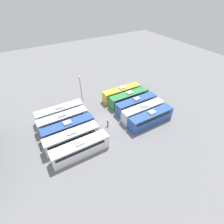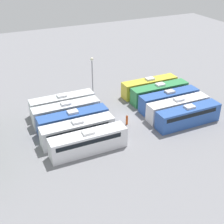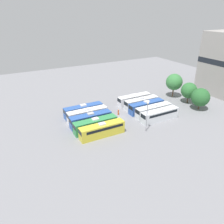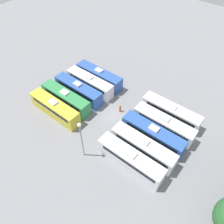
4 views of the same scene
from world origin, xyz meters
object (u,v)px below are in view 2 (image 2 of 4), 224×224
(bus_4, at_px, (149,86))
(light_pole, at_px, (92,71))
(bus_3, at_px, (159,92))
(worker_person, at_px, (127,120))
(bus_1, at_px, (178,107))
(bus_8, at_px, (66,112))
(bus_7, at_px, (73,121))
(bus_6, at_px, (78,131))
(bus_9, at_px, (62,104))
(bus_0, at_px, (188,115))
(bus_5, at_px, (88,142))
(bus_2, at_px, (169,100))

(bus_4, height_order, light_pole, light_pole)
(bus_3, relative_size, worker_person, 6.35)
(bus_1, bearing_deg, bus_8, 69.70)
(bus_3, relative_size, bus_7, 1.00)
(bus_4, relative_size, bus_6, 1.00)
(bus_3, height_order, bus_8, same)
(bus_6, xyz_separation_m, bus_8, (6.20, -0.21, 0.00))
(bus_9, distance_m, worker_person, 11.70)
(bus_0, bearing_deg, bus_9, 54.00)
(bus_1, relative_size, bus_8, 1.00)
(bus_5, height_order, bus_6, same)
(bus_4, xyz_separation_m, bus_7, (-6.19, 17.49, 0.00))
(bus_2, relative_size, worker_person, 6.35)
(bus_1, relative_size, bus_9, 1.00)
(bus_6, relative_size, bus_8, 1.00)
(bus_5, height_order, light_pole, light_pole)
(bus_4, bearing_deg, bus_8, 99.72)
(worker_person, bearing_deg, bus_1, -97.96)
(bus_9, xyz_separation_m, light_pole, (3.16, -6.91, 3.71))
(bus_0, xyz_separation_m, light_pole, (15.61, 10.22, 3.71))
(bus_0, relative_size, bus_3, 1.00)
(bus_0, relative_size, bus_4, 1.00)
(bus_0, bearing_deg, bus_6, 79.74)
(bus_4, bearing_deg, bus_6, 117.37)
(bus_1, distance_m, light_pole, 16.72)
(bus_4, bearing_deg, bus_5, 125.82)
(bus_4, xyz_separation_m, bus_6, (-9.22, 17.81, 0.00))
(bus_2, relative_size, bus_4, 1.00)
(bus_2, distance_m, light_pole, 14.75)
(bus_0, xyz_separation_m, bus_2, (6.03, -0.36, 0.00))
(worker_person, height_order, light_pole, light_pole)
(bus_5, height_order, bus_7, same)
(bus_4, bearing_deg, bus_2, -178.50)
(bus_4, height_order, bus_5, same)
(bus_0, distance_m, light_pole, 19.03)
(bus_0, xyz_separation_m, bus_6, (3.19, 17.61, 0.00))
(bus_0, xyz_separation_m, bus_9, (12.45, 17.13, 0.00))
(bus_7, distance_m, bus_9, 6.23)
(bus_1, xyz_separation_m, bus_4, (9.46, -0.16, 0.00))
(bus_5, bearing_deg, bus_0, -89.45)
(bus_1, height_order, bus_5, same)
(bus_9, height_order, light_pole, light_pole)
(bus_0, height_order, bus_1, same)
(bus_8, bearing_deg, bus_5, -178.94)
(bus_8, bearing_deg, bus_9, -4.97)
(bus_9, bearing_deg, bus_2, -110.13)
(bus_7, bearing_deg, worker_person, -103.58)
(bus_3, bearing_deg, bus_4, 5.88)
(bus_0, relative_size, light_pole, 1.39)
(bus_8, relative_size, light_pole, 1.39)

